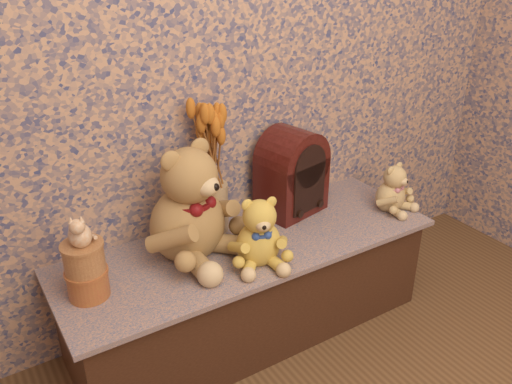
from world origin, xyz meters
TOP-DOWN VIEW (x-y plane):
  - display_shelf at (0.00, 1.25)m, footprint 1.49×0.52m
  - teddy_large at (-0.22, 1.31)m, footprint 0.51×0.55m
  - teddy_medium at (-0.03, 1.13)m, footprint 0.29×0.32m
  - teddy_small at (0.66, 1.17)m, footprint 0.23×0.25m
  - cathedral_radio at (0.29, 1.38)m, footprint 0.30×0.24m
  - ceramic_vase at (-0.06, 1.42)m, footprint 0.15×0.15m
  - dried_stalks at (-0.06, 1.42)m, footprint 0.25×0.25m
  - biscuit_tin_lower at (-0.62, 1.25)m, footprint 0.15×0.15m
  - biscuit_tin_upper at (-0.62, 1.25)m, footprint 0.16×0.16m
  - cat_figurine at (-0.62, 1.25)m, footprint 0.11×0.12m

SIDE VIEW (x-z plane):
  - display_shelf at x=0.00m, z-range 0.00..0.42m
  - biscuit_tin_lower at x=-0.62m, z-range 0.42..0.52m
  - ceramic_vase at x=-0.06m, z-range 0.42..0.62m
  - teddy_small at x=0.66m, z-range 0.42..0.64m
  - teddy_medium at x=-0.03m, z-range 0.42..0.70m
  - biscuit_tin_upper at x=-0.62m, z-range 0.52..0.62m
  - cathedral_radio at x=0.29m, z-range 0.42..0.79m
  - teddy_large at x=-0.22m, z-range 0.42..0.89m
  - cat_figurine at x=-0.62m, z-range 0.62..0.74m
  - dried_stalks at x=-0.06m, z-range 0.62..1.00m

